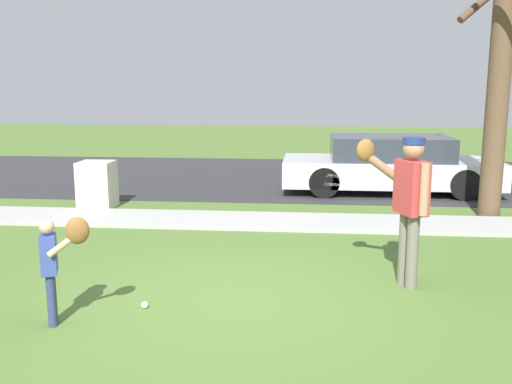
{
  "coord_description": "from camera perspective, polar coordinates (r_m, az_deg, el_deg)",
  "views": [
    {
      "loc": [
        0.8,
        -5.74,
        2.31
      ],
      "look_at": [
        0.15,
        1.16,
        1.0
      ],
      "focal_mm": 39.31,
      "sensor_mm": 36.0,
      "label": 1
    }
  ],
  "objects": [
    {
      "name": "person_adult",
      "position": [
        6.63,
        15.14,
        -0.29
      ],
      "size": [
        0.84,
        0.58,
        1.74
      ],
      "rotation": [
        0.0,
        0.0,
        -2.77
      ],
      "color": "#6B6656",
      "rests_on": "ground"
    },
    {
      "name": "sidewalk_strip",
      "position": [
        9.65,
        0.49,
        -2.96
      ],
      "size": [
        36.0,
        1.2,
        0.06
      ],
      "primitive_type": "cube",
      "color": "#A3A39E",
      "rests_on": "ground"
    },
    {
      "name": "ground_plane",
      "position": [
        9.56,
        0.44,
        -3.28
      ],
      "size": [
        48.0,
        48.0,
        0.0
      ],
      "primitive_type": "plane",
      "color": "#4C6B2D"
    },
    {
      "name": "street_tree_near",
      "position": [
        10.74,
        23.66,
        12.31
      ],
      "size": [
        1.85,
        1.88,
        5.22
      ],
      "color": "brown",
      "rests_on": "ground"
    },
    {
      "name": "road_surface",
      "position": [
        14.54,
        2.17,
        1.61
      ],
      "size": [
        36.0,
        6.8,
        0.02
      ],
      "primitive_type": "cube",
      "color": "#2D2D30",
      "rests_on": "ground"
    },
    {
      "name": "utility_cabinet",
      "position": [
        11.14,
        -15.86,
        0.7
      ],
      "size": [
        0.64,
        0.59,
        0.9
      ],
      "primitive_type": "cube",
      "color": "beige",
      "rests_on": "ground"
    },
    {
      "name": "baseball",
      "position": [
        6.15,
        -11.26,
        -11.21
      ],
      "size": [
        0.07,
        0.07,
        0.07
      ],
      "primitive_type": "sphere",
      "color": "white",
      "rests_on": "ground"
    },
    {
      "name": "parked_sedan_silver",
      "position": [
        12.61,
        13.38,
        2.73
      ],
      "size": [
        4.6,
        1.8,
        1.23
      ],
      "rotation": [
        0.0,
        0.0,
        3.14
      ],
      "color": "silver",
      "rests_on": "road_surface"
    },
    {
      "name": "person_child",
      "position": [
        5.75,
        -19.66,
        -6.12
      ],
      "size": [
        0.56,
        0.36,
        1.1
      ],
      "rotation": [
        0.0,
        0.0,
        0.38
      ],
      "color": "navy",
      "rests_on": "ground"
    }
  ]
}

